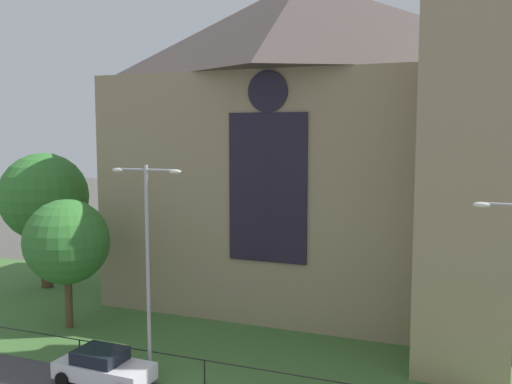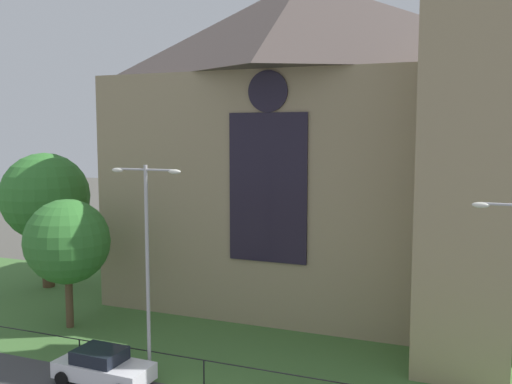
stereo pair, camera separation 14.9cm
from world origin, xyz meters
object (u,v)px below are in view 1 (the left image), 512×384
at_px(tree_left_far, 44,197).
at_px(streetlamp_near, 147,246).
at_px(church_building, 310,139).
at_px(tree_left_near, 67,242).
at_px(parked_car_white, 103,367).

distance_m(tree_left_far, streetlamp_near, 17.45).
height_order(tree_left_far, streetlamp_near, streetlamp_near).
height_order(church_building, tree_left_near, church_building).
distance_m(church_building, tree_left_near, 15.38).
xyz_separation_m(church_building, parked_car_white, (-4.83, -14.53, -9.53)).
height_order(tree_left_far, tree_left_near, tree_left_far).
bearing_deg(church_building, tree_left_near, -139.36).
xyz_separation_m(tree_left_near, streetlamp_near, (7.51, -3.82, 1.05)).
relative_size(streetlamp_near, parked_car_white, 2.19).
distance_m(church_building, streetlamp_near, 14.31).
bearing_deg(tree_left_far, church_building, 10.53).
bearing_deg(tree_left_near, church_building, 40.64).
xyz_separation_m(streetlamp_near, parked_car_white, (-1.45, -1.35, -5.07)).
bearing_deg(parked_car_white, tree_left_near, 140.95).
height_order(church_building, streetlamp_near, church_building).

